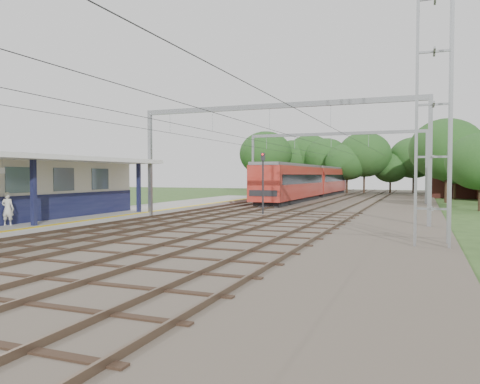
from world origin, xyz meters
The scene contains 14 objects.
ground centered at (0.00, 0.00, 0.00)m, with size 160.00×160.00×0.00m, color #2D4C1E.
ballast_bed centered at (4.00, 30.00, 0.05)m, with size 18.00×90.00×0.10m, color #473D33.
platform centered at (-7.50, 14.00, 0.17)m, with size 5.00×52.00×0.35m, color gray.
yellow_stripe centered at (-5.25, 14.00, 0.35)m, with size 0.45×52.00×0.01m, color yellow.
station_building centered at (-8.88, 7.00, 2.04)m, with size 3.41×18.00×3.40m.
canopy centered at (-7.77, 6.00, 3.64)m, with size 6.40×20.00×3.44m.
rail_tracks centered at (1.50, 30.00, 0.18)m, with size 11.80×88.00×0.15m.
catenary_system centered at (3.39, 25.28, 5.51)m, with size 17.22×88.00×7.00m.
lattice_pylon centered at (12.00, 8.00, 6.00)m, with size 1.30×1.30×12.00m.
tree_band centered at (3.84, 57.12, 4.92)m, with size 31.72×30.88×8.82m.
house_far centered at (16.00, 52.00, 3.23)m, with size 8.00×6.12×8.66m.
person centered at (-7.03, 5.49, 1.16)m, with size 0.59×0.39×1.63m, color beige.
train centered at (-0.50, 42.81, 2.11)m, with size 2.88×35.82×3.78m.
signal_post centered at (1.35, 19.31, 2.73)m, with size 0.34×0.30×4.34m.
Camera 1 is at (11.63, -11.42, 2.81)m, focal length 35.00 mm.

